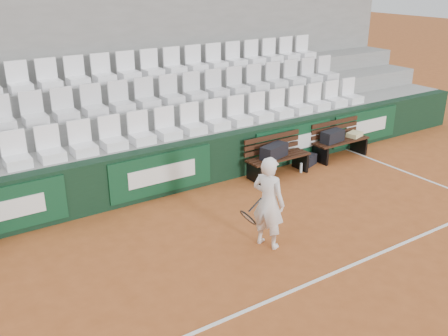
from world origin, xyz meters
TOP-DOWN VIEW (x-y plane):
  - ground at (0.00, 0.00)m, footprint 80.00×80.00m
  - court_baseline at (0.00, 0.00)m, footprint 18.00×0.06m
  - back_barrier at (0.07, 3.99)m, footprint 18.00×0.34m
  - grandstand_tier_front at (0.00, 4.62)m, footprint 18.00×0.95m
  - grandstand_tier_mid at (0.00, 5.58)m, footprint 18.00×0.95m
  - grandstand_tier_back at (0.00, 6.53)m, footprint 18.00×0.95m
  - grandstand_rear_wall at (0.00, 7.15)m, footprint 18.00×0.30m
  - seat_row_front at (0.00, 4.45)m, footprint 11.90×0.44m
  - seat_row_mid at (0.00, 5.40)m, footprint 11.90×0.44m
  - seat_row_back at (0.00, 6.35)m, footprint 11.90×0.44m
  - bench_left at (2.46, 3.48)m, footprint 1.50×0.56m
  - bench_right at (4.44, 3.54)m, footprint 1.50×0.56m
  - sports_bag_left at (2.33, 3.48)m, footprint 0.73×0.46m
  - sports_bag_right at (4.16, 3.56)m, footprint 0.63×0.36m
  - towel at (4.90, 3.55)m, footprint 0.45×0.37m
  - sports_bag_ground at (3.46, 3.59)m, footprint 0.47×0.37m
  - water_bottle_near at (1.85, 3.49)m, footprint 0.07×0.07m
  - water_bottle_far at (3.00, 3.32)m, footprint 0.06×0.06m
  - tennis_player at (0.40, 1.22)m, footprint 0.77×0.67m

SIDE VIEW (x-z plane):
  - ground at x=0.00m, z-range 0.00..0.00m
  - court_baseline at x=0.00m, z-range 0.00..0.01m
  - water_bottle_far at x=3.00m, z-range 0.00..0.22m
  - sports_bag_ground at x=3.46m, z-range 0.00..0.25m
  - water_bottle_near at x=1.85m, z-range 0.00..0.27m
  - bench_left at x=2.46m, z-range 0.00..0.45m
  - bench_right at x=4.44m, z-range 0.00..0.45m
  - grandstand_tier_front at x=0.00m, z-range 0.00..1.00m
  - back_barrier at x=0.07m, z-range 0.00..1.00m
  - towel at x=4.90m, z-range 0.45..0.56m
  - sports_bag_right at x=4.16m, z-range 0.45..0.73m
  - sports_bag_left at x=2.33m, z-range 0.45..0.74m
  - grandstand_tier_mid at x=0.00m, z-range 0.00..1.45m
  - tennis_player at x=0.40m, z-range 0.00..1.56m
  - grandstand_tier_back at x=0.00m, z-range 0.00..1.90m
  - seat_row_front at x=0.00m, z-range 1.00..1.63m
  - seat_row_mid at x=0.00m, z-range 1.45..2.08m
  - grandstand_rear_wall at x=0.00m, z-range 0.00..4.40m
  - seat_row_back at x=0.00m, z-range 1.90..2.53m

